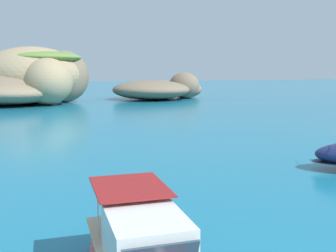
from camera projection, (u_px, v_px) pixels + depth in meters
name	position (u px, v px, depth m)	size (l,w,h in m)	color
islet_large	(28.00, 81.00, 64.90)	(25.35, 23.75, 9.34)	#756651
islet_small	(160.00, 89.00, 76.03)	(21.53, 18.95, 5.03)	#756651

